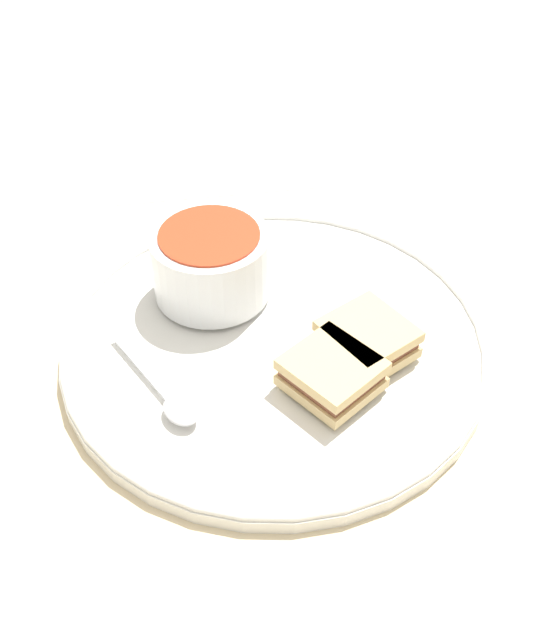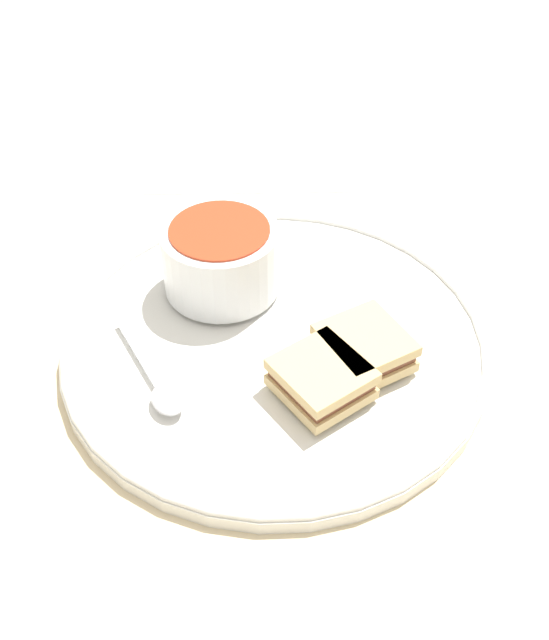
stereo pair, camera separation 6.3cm
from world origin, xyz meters
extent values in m
plane|color=beige|center=(0.00, 0.00, 0.00)|extent=(2.40, 2.40, 0.00)
cylinder|color=white|center=(0.00, 0.00, 0.01)|extent=(0.36, 0.36, 0.01)
torus|color=white|center=(0.00, 0.00, 0.01)|extent=(0.36, 0.36, 0.01)
cylinder|color=white|center=(0.02, -0.08, 0.02)|extent=(0.06, 0.06, 0.01)
cylinder|color=white|center=(0.02, -0.08, 0.05)|extent=(0.11, 0.11, 0.06)
cylinder|color=red|center=(0.02, -0.08, 0.08)|extent=(0.09, 0.09, 0.01)
cube|color=silver|center=(0.11, -0.01, 0.02)|extent=(0.02, 0.09, 0.00)
ellipsoid|color=silver|center=(0.10, 0.05, 0.02)|extent=(0.03, 0.04, 0.01)
cube|color=#DBBC7F|center=(-0.01, 0.07, 0.02)|extent=(0.08, 0.08, 0.01)
cube|color=brown|center=(-0.01, 0.07, 0.03)|extent=(0.07, 0.08, 0.01)
cube|color=#DBBC7F|center=(-0.01, 0.07, 0.04)|extent=(0.08, 0.08, 0.01)
cube|color=#DBBC7F|center=(-0.06, 0.05, 0.02)|extent=(0.07, 0.08, 0.01)
cube|color=brown|center=(-0.06, 0.05, 0.03)|extent=(0.07, 0.07, 0.01)
cube|color=#DBBC7F|center=(-0.06, 0.05, 0.04)|extent=(0.07, 0.08, 0.01)
cube|color=white|center=(-0.09, -0.36, 0.00)|extent=(0.31, 0.32, 0.00)
camera|label=1|loc=(0.21, 0.41, 0.46)|focal=42.00mm
camera|label=2|loc=(0.15, 0.43, 0.46)|focal=42.00mm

